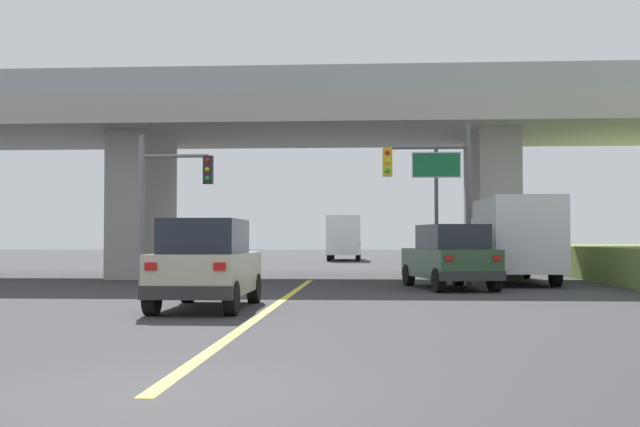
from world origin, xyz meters
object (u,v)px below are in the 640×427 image
suv_lead (207,264)px  traffic_signal_farside (166,191)px  traffic_signal_nearside (439,185)px  suv_crossing (450,257)px  semi_truck_distant (344,237)px  highway_sign (436,182)px  box_truck (513,238)px

suv_lead → traffic_signal_farside: 9.61m
suv_lead → traffic_signal_nearside: 10.84m
suv_crossing → semi_truck_distant: semi_truck_distant is taller
suv_lead → highway_sign: size_ratio=0.89×
semi_truck_distant → highway_sign: bearing=-81.3°
highway_sign → suv_crossing: bearing=-89.1°
suv_crossing → traffic_signal_farside: traffic_signal_farside is taller
highway_sign → semi_truck_distant: size_ratio=0.67×
suv_crossing → traffic_signal_farside: (-9.43, 1.28, 2.18)m
traffic_signal_farside → semi_truck_distant: 31.29m
traffic_signal_nearside → traffic_signal_farside: 9.19m
box_truck → semi_truck_distant: 29.40m
traffic_signal_nearside → semi_truck_distant: (-4.11, 30.88, -1.71)m
traffic_signal_farside → semi_truck_distant: (5.08, 30.84, -1.52)m
box_truck → traffic_signal_nearside: 4.08m
suv_lead → traffic_signal_farside: bearing=110.2°
suv_lead → traffic_signal_farside: traffic_signal_farside is taller
highway_sign → traffic_signal_nearside: bearing=-93.4°
box_truck → traffic_signal_farside: bearing=-169.3°
traffic_signal_farside → traffic_signal_nearside: bearing=-0.3°
traffic_signal_nearside → semi_truck_distant: 31.20m
traffic_signal_farside → semi_truck_distant: traffic_signal_farside is taller
suv_crossing → highway_sign: bearing=78.6°
suv_lead → highway_sign: 13.48m
traffic_signal_nearside → traffic_signal_farside: (-9.19, 0.05, -0.18)m
box_truck → traffic_signal_farside: 12.35m
traffic_signal_farside → suv_crossing: bearing=-7.7°
suv_crossing → traffic_signal_farside: bearing=160.0°
suv_crossing → semi_truck_distant: bearing=85.4°
suv_lead → traffic_signal_nearside: bearing=55.7°
box_truck → highway_sign: 3.45m
suv_lead → box_truck: 14.15m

